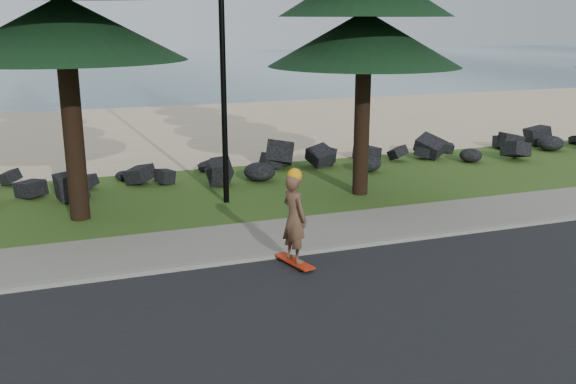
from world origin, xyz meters
The scene contains 9 objects.
ground centered at (0.00, 0.00, 0.00)m, with size 160.00×160.00×0.00m, color #365119.
road centered at (0.00, -4.50, 0.01)m, with size 160.00×7.00×0.02m, color black.
kerb centered at (0.00, -0.90, 0.05)m, with size 160.00×0.20×0.10m, color gray.
sidewalk centered at (0.00, 0.20, 0.04)m, with size 160.00×2.00×0.08m, color gray.
beach_sand centered at (0.00, 14.50, 0.01)m, with size 160.00×15.00×0.01m, color tan.
ocean centered at (0.00, 51.00, 0.00)m, with size 160.00×58.00×0.01m, color #3A5E6F.
seawall_boulders centered at (0.00, 5.60, 0.00)m, with size 60.00×2.40×1.10m, color black, non-canonical shape.
lamp_post centered at (0.00, 3.20, 4.13)m, with size 0.25×0.14×8.14m.
skateboarder centered at (0.11, -1.42, 0.93)m, with size 0.54×1.02×1.85m.
Camera 1 is at (-3.76, -11.85, 4.44)m, focal length 40.00 mm.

